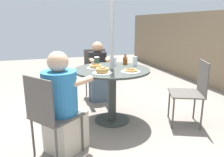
{
  "coord_description": "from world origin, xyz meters",
  "views": [
    {
      "loc": [
        2.79,
        -0.92,
        1.39
      ],
      "look_at": [
        0.0,
        0.0,
        0.63
      ],
      "focal_mm": 35.0,
      "sensor_mm": 36.0,
      "label": 1
    }
  ],
  "objects": [
    {
      "name": "pancake_plate_b",
      "position": [
        -0.11,
        -0.2,
        0.79
      ],
      "size": [
        0.25,
        0.25,
        0.07
      ],
      "color": "white",
      "rests_on": "patio_table"
    },
    {
      "name": "coffee_cup",
      "position": [
        -0.43,
        -0.1,
        0.82
      ],
      "size": [
        0.08,
        0.08,
        0.11
      ],
      "color": "#33513D",
      "rests_on": "patio_table"
    },
    {
      "name": "drinking_glass_b",
      "position": [
        -0.22,
        0.1,
        0.83
      ],
      "size": [
        0.07,
        0.07,
        0.13
      ],
      "primitive_type": "cylinder",
      "color": "silver",
      "rests_on": "patio_table"
    },
    {
      "name": "patio_chair_south",
      "position": [
        0.66,
        -0.88,
        0.51
      ],
      "size": [
        0.6,
        0.6,
        0.89
      ],
      "rotation": [
        0.0,
        0.0,
        0.65
      ],
      "color": "#514C47",
      "rests_on": "ground"
    },
    {
      "name": "pancake_plate_c",
      "position": [
        0.23,
        -0.2,
        0.79
      ],
      "size": [
        0.25,
        0.25,
        0.08
      ],
      "color": "white",
      "rests_on": "patio_table"
    },
    {
      "name": "umbrella_pole",
      "position": [
        0.0,
        0.0,
        1.05
      ],
      "size": [
        0.05,
        0.05,
        2.1
      ],
      "primitive_type": "cylinder",
      "color": "#ADADB2",
      "rests_on": "ground"
    },
    {
      "name": "drinking_glass_a",
      "position": [
        -0.11,
        0.39,
        0.83
      ],
      "size": [
        0.06,
        0.06,
        0.14
      ],
      "primitive_type": "cylinder",
      "color": "silver",
      "rests_on": "patio_table"
    },
    {
      "name": "patio_chair_north",
      "position": [
        0.45,
        1.01,
        0.51
      ],
      "size": [
        0.57,
        0.57,
        0.89
      ],
      "rotation": [
        0.0,
        0.0,
        -3.57
      ],
      "color": "#514C47",
      "rests_on": "ground"
    },
    {
      "name": "syrup_bottle",
      "position": [
        -0.24,
        0.29,
        0.83
      ],
      "size": [
        0.09,
        0.07,
        0.16
      ],
      "color": "brown",
      "rests_on": "patio_table"
    },
    {
      "name": "diner_south",
      "position": [
        0.56,
        -0.74,
        0.5
      ],
      "size": [
        0.56,
        0.59,
        1.11
      ],
      "rotation": [
        0.0,
        0.0,
        0.65
      ],
      "color": "beige",
      "rests_on": "ground"
    },
    {
      "name": "ground_plane",
      "position": [
        0.0,
        0.0,
        0.0
      ],
      "size": [
        12.0,
        12.0,
        0.0
      ],
      "primitive_type": "plane",
      "color": "gray"
    },
    {
      "name": "diner_east",
      "position": [
        -0.93,
        0.04,
        0.48
      ],
      "size": [
        0.52,
        0.35,
        1.06
      ],
      "rotation": [
        0.0,
        0.0,
        -1.62
      ],
      "color": "slate",
      "rests_on": "ground"
    },
    {
      "name": "patio_chair_east",
      "position": [
        -1.1,
        0.05,
        0.51
      ],
      "size": [
        0.45,
        0.45,
        0.89
      ],
      "rotation": [
        0.0,
        0.0,
        -1.62
      ],
      "color": "#514C47",
      "rests_on": "ground"
    },
    {
      "name": "pancake_plate_a",
      "position": [
        0.26,
        0.17,
        0.78
      ],
      "size": [
        0.25,
        0.25,
        0.05
      ],
      "color": "white",
      "rests_on": "patio_table"
    },
    {
      "name": "patio_table",
      "position": [
        0.0,
        0.0,
        0.59
      ],
      "size": [
        1.04,
        1.04,
        0.76
      ],
      "color": "#383D38",
      "rests_on": "ground"
    }
  ]
}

